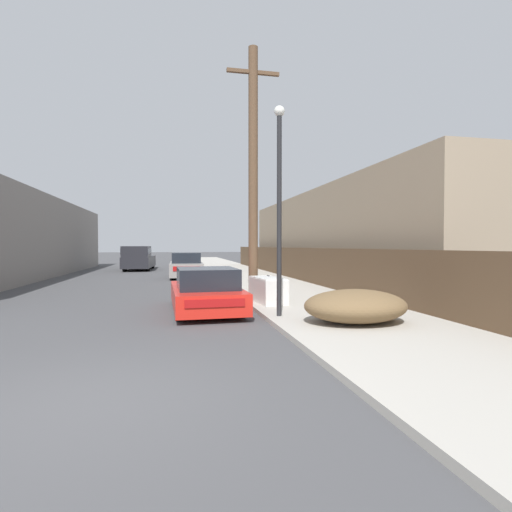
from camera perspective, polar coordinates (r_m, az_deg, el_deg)
ground_plane at (r=5.28m, az=-22.94°, el=-19.17°), size 220.00×220.00×0.00m
sidewalk_curb at (r=28.73m, az=-3.12°, el=-2.08°), size 4.20×63.00×0.12m
discarded_fridge at (r=12.23m, az=1.69°, el=-4.85°), size 0.88×1.76×0.78m
parked_sports_car_red at (r=11.32m, az=-7.17°, el=-5.06°), size 1.93×4.19×1.24m
car_parked_mid at (r=23.45m, az=-9.97°, el=-1.40°), size 1.89×4.52×1.45m
pickup_truck at (r=31.27m, az=-16.45°, el=-0.30°), size 2.19×5.88×1.81m
utility_pole at (r=13.84m, az=-0.41°, el=12.23°), size 1.80×0.32×8.42m
street_lamp at (r=9.88m, az=3.34°, el=8.59°), size 0.26×0.26×5.14m
brush_pile at (r=9.31m, az=14.02°, el=-6.94°), size 2.36×1.85×0.75m
wooden_fence at (r=20.97m, az=5.62°, el=-1.02°), size 0.08×33.91×1.62m
building_right_house at (r=22.84m, az=14.03°, el=2.72°), size 6.00×22.68×4.71m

